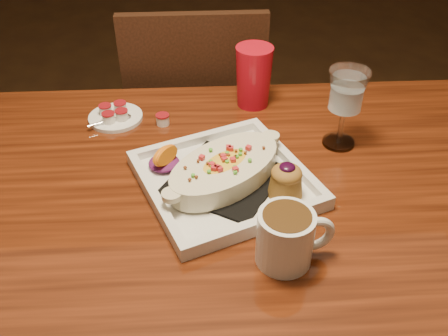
{
  "coord_description": "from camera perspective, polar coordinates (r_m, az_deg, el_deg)",
  "views": [
    {
      "loc": [
        0.01,
        -0.75,
        1.4
      ],
      "look_at": [
        0.06,
        0.06,
        0.77
      ],
      "focal_mm": 40.0,
      "sensor_mm": 36.0,
      "label": 1
    }
  ],
  "objects": [
    {
      "name": "plate",
      "position": [
        0.99,
        0.47,
        -0.67
      ],
      "size": [
        0.41,
        0.41,
        0.08
      ],
      "rotation": [
        0.0,
        0.0,
        0.39
      ],
      "color": "silver",
      "rests_on": "table"
    },
    {
      "name": "saucer",
      "position": [
        1.24,
        -12.4,
        5.85
      ],
      "size": [
        0.13,
        0.13,
        0.09
      ],
      "color": "silver",
      "rests_on": "table"
    },
    {
      "name": "table",
      "position": [
        1.05,
        -2.86,
        -7.26
      ],
      "size": [
        1.5,
        0.9,
        0.75
      ],
      "color": "maroon",
      "rests_on": "floor"
    },
    {
      "name": "chair_far",
      "position": [
        1.64,
        -3.11,
        4.75
      ],
      "size": [
        0.42,
        0.42,
        0.93
      ],
      "rotation": [
        0.0,
        0.0,
        3.14
      ],
      "color": "black",
      "rests_on": "floor"
    },
    {
      "name": "creamer_loose",
      "position": [
        1.2,
        -7.02,
        5.55
      ],
      "size": [
        0.03,
        0.03,
        0.03
      ],
      "color": "silver",
      "rests_on": "table"
    },
    {
      "name": "goblet",
      "position": [
        1.09,
        13.82,
        8.11
      ],
      "size": [
        0.09,
        0.09,
        0.18
      ],
      "color": "silver",
      "rests_on": "table"
    },
    {
      "name": "red_tumbler",
      "position": [
        1.24,
        3.41,
        10.38
      ],
      "size": [
        0.09,
        0.09,
        0.15
      ],
      "primitive_type": "cone",
      "color": "red",
      "rests_on": "table"
    },
    {
      "name": "coffee_mug",
      "position": [
        0.84,
        7.24,
        -7.69
      ],
      "size": [
        0.13,
        0.1,
        0.1
      ],
      "rotation": [
        0.0,
        0.0,
        0.13
      ],
      "color": "silver",
      "rests_on": "table"
    }
  ]
}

